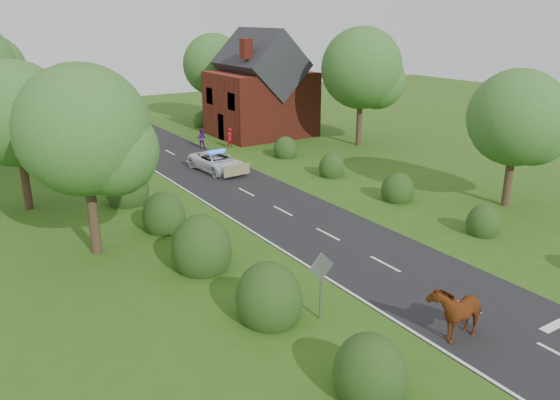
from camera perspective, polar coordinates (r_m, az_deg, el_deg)
ground at (r=21.61m, az=18.34°, el=-10.23°), size 120.00×120.00×0.00m
road at (r=32.13m, az=-2.65°, el=0.37°), size 6.00×70.00×0.02m
road_markings at (r=29.68m, az=-3.28°, el=-1.19°), size 4.96×70.00×0.01m
hedgerow_left at (r=26.40m, az=-11.24°, el=-2.44°), size 2.75×50.41×3.00m
hedgerow_right at (r=32.90m, az=10.70°, el=1.49°), size 2.10×45.78×2.10m
tree_left_a at (r=24.35m, az=-19.17°, el=6.38°), size 5.74×5.60×8.38m
tree_left_b at (r=31.89m, az=-25.43°, el=7.77°), size 5.74×5.60×8.07m
tree_right_a at (r=32.13m, az=23.90°, el=7.51°), size 5.33×5.20×7.56m
tree_right_b at (r=44.70m, az=8.94°, el=13.13°), size 6.56×6.40×9.40m
tree_right_c at (r=55.23m, az=-6.60°, el=13.63°), size 6.15×6.00×8.58m
road_sign at (r=18.90m, az=4.32°, el=-7.93°), size 1.06×0.08×2.53m
house at (r=48.66m, az=-2.04°, el=11.23°), size 8.00×7.40×9.17m
cow at (r=19.27m, az=17.88°, el=-11.23°), size 2.27×1.29×1.57m
police_van at (r=37.48m, az=-6.60°, el=3.99°), size 2.61×5.00×1.48m
pedestrian_red at (r=44.31m, az=-5.29°, el=6.49°), size 0.64×0.48×1.58m
pedestrian_purple at (r=44.35m, az=-8.22°, el=6.41°), size 0.99×0.97×1.61m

